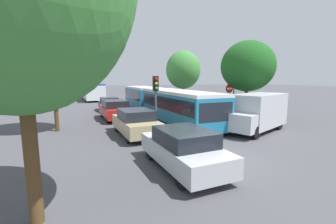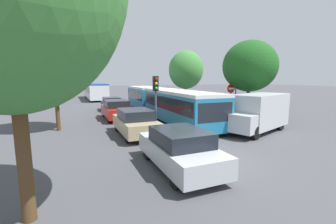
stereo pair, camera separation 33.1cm
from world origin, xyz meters
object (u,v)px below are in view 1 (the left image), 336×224
(tree_right_near, at_px, (247,68))
(queued_car_silver, at_px, (183,149))
(articulated_bus, at_px, (161,101))
(city_bus_rear, at_px, (91,90))
(queued_car_tan, at_px, (136,122))
(queued_car_red, at_px, (115,110))
(tree_left_mid, at_px, (51,46))
(direction_sign_post, at_px, (234,87))
(queued_car_navy, at_px, (109,104))
(white_van, at_px, (257,111))
(traffic_light, at_px, (156,91))
(tree_right_mid, at_px, (183,70))
(no_entry_sign, at_px, (229,96))

(tree_right_near, bearing_deg, queued_car_silver, -143.61)
(articulated_bus, height_order, city_bus_rear, city_bus_rear)
(queued_car_tan, xyz_separation_m, queued_car_red, (-0.03, 5.73, 0.02))
(city_bus_rear, bearing_deg, tree_left_mid, 168.17)
(city_bus_rear, relative_size, tree_right_near, 1.88)
(articulated_bus, bearing_deg, direction_sign_post, 65.54)
(queued_car_navy, height_order, direction_sign_post, direction_sign_post)
(queued_car_red, relative_size, queued_car_navy, 1.12)
(white_van, xyz_separation_m, traffic_light, (-5.72, 2.53, 1.26))
(direction_sign_post, relative_size, tree_right_near, 0.58)
(articulated_bus, xyz_separation_m, city_bus_rear, (-3.67, 19.76, 0.06))
(tree_right_mid, bearing_deg, white_van, -99.12)
(city_bus_rear, bearing_deg, queued_car_tan, 178.87)
(white_van, height_order, no_entry_sign, no_entry_sign)
(queued_car_silver, distance_m, white_van, 7.73)
(queued_car_silver, relative_size, no_entry_sign, 1.50)
(queued_car_red, xyz_separation_m, tree_right_mid, (9.37, 5.90, 3.48))
(no_entry_sign, height_order, tree_left_mid, tree_left_mid)
(tree_right_mid, bearing_deg, queued_car_navy, -174.38)
(city_bus_rear, height_order, queued_car_red, city_bus_rear)
(tree_left_mid, relative_size, tree_right_mid, 1.16)
(queued_car_navy, bearing_deg, tree_right_near, -134.20)
(articulated_bus, xyz_separation_m, tree_right_mid, (5.51, 6.21, 2.88))
(city_bus_rear, relative_size, queued_car_red, 2.63)
(white_van, relative_size, no_entry_sign, 1.90)
(tree_left_mid, height_order, tree_right_near, tree_left_mid)
(queued_car_tan, bearing_deg, queued_car_red, 0.40)
(queued_car_silver, bearing_deg, tree_right_mid, -28.24)
(queued_car_silver, bearing_deg, queued_car_tan, 2.03)
(queued_car_red, distance_m, white_van, 10.60)
(city_bus_rear, xyz_separation_m, queued_car_silver, (0.03, -30.55, -0.71))
(city_bus_rear, height_order, queued_car_navy, city_bus_rear)
(white_van, bearing_deg, tree_left_mid, -43.85)
(city_bus_rear, height_order, queued_car_tan, city_bus_rear)
(articulated_bus, distance_m, tree_right_near, 7.50)
(queued_car_navy, distance_m, no_entry_sign, 11.86)
(articulated_bus, xyz_separation_m, white_van, (3.31, -7.47, -0.15))
(queued_car_tan, relative_size, tree_right_mid, 0.67)
(direction_sign_post, bearing_deg, tree_right_near, 99.43)
(queued_car_silver, distance_m, direction_sign_post, 12.42)
(queued_car_navy, xyz_separation_m, direction_sign_post, (9.01, -8.01, 1.86))
(white_van, relative_size, tree_right_mid, 0.82)
(queued_car_tan, bearing_deg, no_entry_sign, -76.73)
(direction_sign_post, bearing_deg, queued_car_red, -24.34)
(queued_car_navy, relative_size, tree_right_near, 0.64)
(white_van, bearing_deg, tree_right_near, -144.11)
(queued_car_navy, height_order, no_entry_sign, no_entry_sign)
(queued_car_red, xyz_separation_m, traffic_light, (1.46, -5.26, 1.72))
(queued_car_red, distance_m, tree_left_mid, 6.57)
(city_bus_rear, bearing_deg, traffic_light, -177.83)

